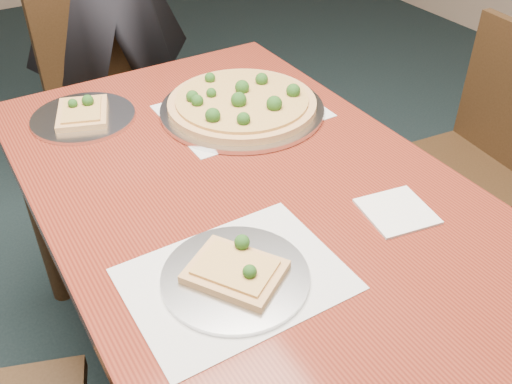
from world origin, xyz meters
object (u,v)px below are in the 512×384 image
chair_far (109,93)px  chair_right (477,155)px  slice_plate_far (83,115)px  pizza_pan (242,104)px  dining_table (256,223)px  slice_plate_near (236,274)px

chair_far → chair_right: same height
slice_plate_far → pizza_pan: bearing=-26.1°
dining_table → slice_plate_far: (-0.23, 0.53, 0.10)m
chair_right → slice_plate_near: (-1.05, -0.28, 0.25)m
chair_far → dining_table: bearing=-94.3°
chair_right → slice_plate_far: (-1.11, 0.47, 0.25)m
slice_plate_near → chair_far: bearing=82.1°
pizza_pan → slice_plate_far: (-0.39, 0.19, -0.01)m
dining_table → pizza_pan: (0.16, 0.34, 0.11)m
chair_far → pizza_pan: (0.15, -0.76, 0.26)m
chair_far → slice_plate_near: chair_far is taller
pizza_pan → chair_right: bearing=-21.0°
pizza_pan → slice_plate_near: size_ratio=1.63×
dining_table → chair_right: bearing=4.3°
pizza_pan → chair_far: bearing=101.3°
chair_right → slice_plate_far: bearing=-106.8°
chair_far → slice_plate_far: (-0.24, -0.57, 0.25)m
dining_table → slice_plate_far: slice_plate_far is taller
dining_table → slice_plate_far: bearing=113.4°
slice_plate_near → slice_plate_far: bearing=94.3°
chair_far → slice_plate_near: (-0.18, -1.31, 0.25)m
chair_far → slice_plate_near: size_ratio=3.25×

